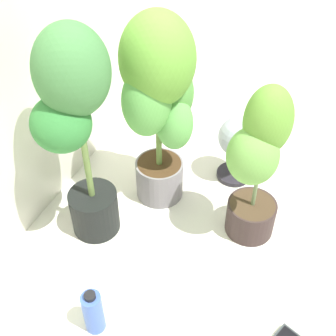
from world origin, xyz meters
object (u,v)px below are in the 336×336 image
object	(u,v)px
potted_plant_back_right	(160,96)
potted_plant_front_right	(257,163)
nutrient_bottle	(93,312)
potted_plant_back_center	(75,118)
floor_fan	(238,140)

from	to	relation	value
potted_plant_back_right	potted_plant_front_right	xyz separation A→B (m)	(-0.07, -0.47, -0.16)
nutrient_bottle	potted_plant_back_center	bearing A→B (deg)	31.40
potted_plant_back_right	nutrient_bottle	distance (m)	0.92
potted_plant_front_right	floor_fan	size ratio (longest dim) A/B	2.13
potted_plant_back_center	nutrient_bottle	bearing A→B (deg)	-148.60
potted_plant_back_right	floor_fan	distance (m)	0.54
potted_plant_front_right	nutrient_bottle	size ratio (longest dim) A/B	3.51
potted_plant_back_center	potted_plant_front_right	world-z (taller)	potted_plant_back_center
potted_plant_back_center	floor_fan	bearing A→B (deg)	-39.03
potted_plant_back_right	potted_plant_front_right	size ratio (longest dim) A/B	1.23
potted_plant_back_right	potted_plant_back_center	bearing A→B (deg)	150.62
floor_fan	nutrient_bottle	xyz separation A→B (m)	(-1.05, 0.24, -0.14)
floor_fan	potted_plant_front_right	bearing A→B (deg)	107.92
potted_plant_back_center	potted_plant_front_right	size ratio (longest dim) A/B	1.29
potted_plant_back_center	nutrient_bottle	size ratio (longest dim) A/B	4.54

